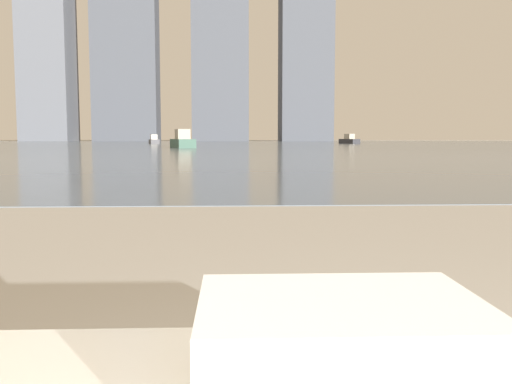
{
  "coord_description": "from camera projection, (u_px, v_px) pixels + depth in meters",
  "views": [
    {
      "loc": [
        -0.16,
        0.22,
        0.83
      ],
      "look_at": [
        -0.06,
        2.68,
        0.59
      ],
      "focal_mm": 40.0,
      "sensor_mm": 36.0,
      "label": 1
    }
  ],
  "objects": [
    {
      "name": "harbor_water",
      "position": [
        234.0,
        145.0,
        61.53
      ],
      "size": [
        180.0,
        110.0,
        0.01
      ],
      "color": "slate",
      "rests_on": "ground_plane"
    },
    {
      "name": "harbor_boat_0",
      "position": [
        183.0,
        141.0,
        43.31
      ],
      "size": [
        2.28,
        3.97,
        1.41
      ],
      "color": "#335647",
      "rests_on": "harbor_water"
    },
    {
      "name": "skyline_tower_2",
      "position": [
        220.0,
        21.0,
        114.8
      ],
      "size": [
        11.18,
        10.66,
        48.17
      ],
      "color": "#4C515B",
      "rests_on": "ground_plane"
    },
    {
      "name": "harbor_boat_1",
      "position": [
        349.0,
        140.0,
        71.68
      ],
      "size": [
        2.23,
        3.41,
        1.21
      ],
      "color": "#2D2D33",
      "rests_on": "harbor_water"
    },
    {
      "name": "towel_stack",
      "position": [
        340.0,
        359.0,
        0.56
      ],
      "size": [
        0.28,
        0.21,
        0.12
      ],
      "color": "white",
      "rests_on": "bathtub"
    },
    {
      "name": "harbor_boat_4",
      "position": [
        154.0,
        140.0,
        69.47
      ],
      "size": [
        1.69,
        3.13,
        1.12
      ],
      "color": "#4C4C51",
      "rests_on": "harbor_water"
    },
    {
      "name": "skyline_tower_0",
      "position": [
        47.0,
        37.0,
        113.67
      ],
      "size": [
        9.64,
        9.5,
        41.61
      ],
      "color": "slate",
      "rests_on": "ground_plane"
    }
  ]
}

